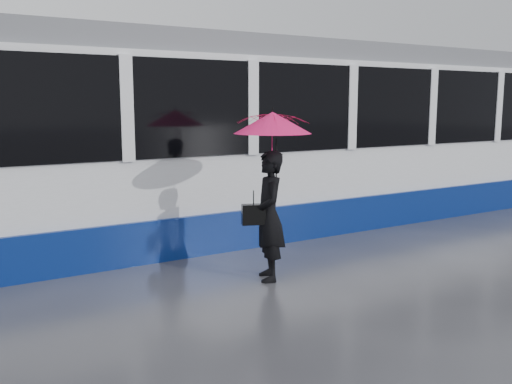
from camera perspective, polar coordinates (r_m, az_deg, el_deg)
ground at (r=7.52m, az=-2.58°, el=-8.73°), size 90.00×90.00×0.00m
rails at (r=9.70m, az=-9.83°, el=-4.75°), size 34.00×1.51×0.02m
tram at (r=9.32m, az=-12.25°, el=4.76°), size 26.00×2.56×3.35m
woman at (r=7.33m, az=1.30°, el=-2.42°), size 0.60×0.72×1.68m
umbrella at (r=7.23m, az=1.66°, el=5.42°), size 1.28×1.28×1.13m
handbag at (r=7.22m, az=-0.25°, el=-2.26°), size 0.33×0.23×0.44m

